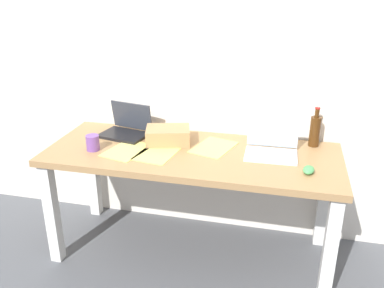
{
  "coord_description": "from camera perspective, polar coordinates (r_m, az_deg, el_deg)",
  "views": [
    {
      "loc": [
        0.53,
        -2.23,
        1.73
      ],
      "look_at": [
        0.0,
        0.0,
        0.78
      ],
      "focal_mm": 38.54,
      "sensor_mm": 36.0,
      "label": 1
    }
  ],
  "objects": [
    {
      "name": "ground_plane",
      "position": [
        2.87,
        0.0,
        -14.45
      ],
      "size": [
        8.0,
        8.0,
        0.0
      ],
      "primitive_type": "plane",
      "color": "#515459"
    },
    {
      "name": "back_wall",
      "position": [
        2.72,
        2.04,
        13.52
      ],
      "size": [
        5.2,
        0.08,
        2.6
      ],
      "primitive_type": "cube",
      "color": "silver",
      "rests_on": "ground"
    },
    {
      "name": "desk",
      "position": [
        2.54,
        0.0,
        -3.07
      ],
      "size": [
        1.78,
        0.7,
        0.73
      ],
      "color": "#A37A4C",
      "rests_on": "ground"
    },
    {
      "name": "laptop_left",
      "position": [
        2.78,
        -9.07,
        2.14
      ],
      "size": [
        0.34,
        0.28,
        0.21
      ],
      "color": "black",
      "rests_on": "desk"
    },
    {
      "name": "laptop_right",
      "position": [
        2.49,
        10.95,
        -0.36
      ],
      "size": [
        0.31,
        0.23,
        0.22
      ],
      "color": "silver",
      "rests_on": "desk"
    },
    {
      "name": "beer_bottle",
      "position": [
        2.66,
        16.65,
        1.8
      ],
      "size": [
        0.06,
        0.06,
        0.25
      ],
      "color": "#47280F",
      "rests_on": "desk"
    },
    {
      "name": "computer_mouse",
      "position": [
        2.32,
        15.84,
        -3.46
      ],
      "size": [
        0.07,
        0.11,
        0.03
      ],
      "primitive_type": "ellipsoid",
      "rotation": [
        0.0,
        0.0,
        -0.15
      ],
      "color": "#4C9E56",
      "rests_on": "desk"
    },
    {
      "name": "cardboard_box",
      "position": [
        2.61,
        -3.35,
        1.18
      ],
      "size": [
        0.31,
        0.25,
        0.1
      ],
      "primitive_type": "cube",
      "rotation": [
        0.0,
        0.0,
        0.26
      ],
      "color": "tan",
      "rests_on": "desk"
    },
    {
      "name": "coffee_mug",
      "position": [
        2.58,
        -13.57,
        0.17
      ],
      "size": [
        0.08,
        0.08,
        0.09
      ],
      "primitive_type": "cylinder",
      "color": "#724799",
      "rests_on": "desk"
    },
    {
      "name": "paper_sheet_near_back",
      "position": [
        2.56,
        3.02,
        -0.45
      ],
      "size": [
        0.29,
        0.34,
        0.0
      ],
      "primitive_type": "cube",
      "rotation": [
        0.0,
        0.0,
        -0.29
      ],
      "color": "#F4E06B",
      "rests_on": "desk"
    },
    {
      "name": "paper_yellow_folder",
      "position": [
        2.49,
        -4.78,
        -1.24
      ],
      "size": [
        0.25,
        0.32,
        0.0
      ],
      "primitive_type": "cube",
      "rotation": [
        0.0,
        0.0,
        -0.15
      ],
      "color": "#F4E06B",
      "rests_on": "desk"
    },
    {
      "name": "paper_sheet_front_left",
      "position": [
        2.55,
        -8.95,
        -0.86
      ],
      "size": [
        0.28,
        0.34,
        0.0
      ],
      "primitive_type": "cube",
      "rotation": [
        0.0,
        0.0,
        -0.26
      ],
      "color": "#F4E06B",
      "rests_on": "desk"
    }
  ]
}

